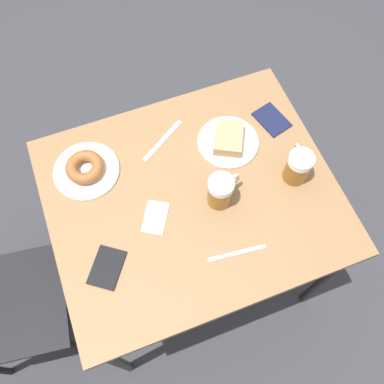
% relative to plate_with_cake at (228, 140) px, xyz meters
% --- Properties ---
extents(ground_plane, '(8.00, 8.00, 0.00)m').
position_rel_plate_with_cake_xyz_m(ground_plane, '(-0.14, 0.19, -0.80)').
color(ground_plane, '#333338').
extents(table, '(0.79, 0.95, 0.78)m').
position_rel_plate_with_cake_xyz_m(table, '(-0.14, 0.19, -0.09)').
color(table, olive).
rests_on(table, ground_plane).
extents(plate_with_cake, '(0.21, 0.21, 0.05)m').
position_rel_plate_with_cake_xyz_m(plate_with_cake, '(0.00, 0.00, 0.00)').
color(plate_with_cake, white).
rests_on(plate_with_cake, table).
extents(plate_with_donut, '(0.22, 0.22, 0.05)m').
position_rel_plate_with_cake_xyz_m(plate_with_donut, '(0.07, 0.49, 0.00)').
color(plate_with_donut, white).
rests_on(plate_with_donut, table).
extents(beer_mug_left, '(0.08, 0.12, 0.12)m').
position_rel_plate_with_cake_xyz_m(beer_mug_left, '(-0.19, 0.11, 0.04)').
color(beer_mug_left, '#8C5619').
rests_on(beer_mug_left, table).
extents(beer_mug_center, '(0.12, 0.08, 0.12)m').
position_rel_plate_with_cake_xyz_m(beer_mug_center, '(-0.20, -0.16, 0.04)').
color(beer_mug_center, '#8C5619').
rests_on(beer_mug_center, table).
extents(napkin_folded, '(0.13, 0.12, 0.00)m').
position_rel_plate_with_cake_xyz_m(napkin_folded, '(-0.18, 0.33, -0.02)').
color(napkin_folded, white).
rests_on(napkin_folded, table).
extents(fork, '(0.03, 0.19, 0.00)m').
position_rel_plate_with_cake_xyz_m(fork, '(-0.38, 0.13, -0.02)').
color(fork, silver).
rests_on(fork, table).
extents(knife, '(0.12, 0.18, 0.00)m').
position_rel_plate_with_cake_xyz_m(knife, '(0.09, 0.21, -0.02)').
color(knife, silver).
rests_on(knife, table).
extents(passport_near_edge, '(0.15, 0.15, 0.01)m').
position_rel_plate_with_cake_xyz_m(passport_near_edge, '(-0.28, 0.52, -0.02)').
color(passport_near_edge, black).
rests_on(passport_near_edge, table).
extents(passport_far_edge, '(0.14, 0.12, 0.01)m').
position_rel_plate_with_cake_xyz_m(passport_far_edge, '(0.03, -0.18, -0.02)').
color(passport_far_edge, '#141938').
rests_on(passport_far_edge, table).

